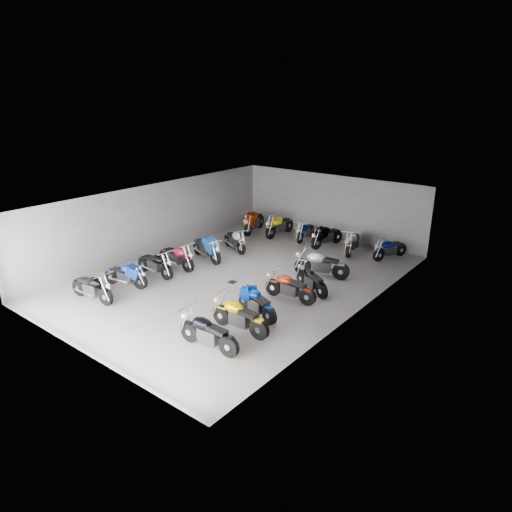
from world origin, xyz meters
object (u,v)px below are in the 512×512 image
(motorcycle_left_c, at_px, (155,264))
(motorcycle_right_a, at_px, (208,333))
(motorcycle_back_b, at_px, (279,225))
(motorcycle_left_a, at_px, (92,287))
(motorcycle_left_e, at_px, (207,248))
(motorcycle_right_d, at_px, (289,287))
(motorcycle_back_e, at_px, (353,242))
(motorcycle_right_b, at_px, (239,316))
(motorcycle_back_d, at_px, (326,236))
(motorcycle_right_c, at_px, (256,302))
(motorcycle_back_a, at_px, (254,221))
(motorcycle_left_f, at_px, (235,240))
(motorcycle_back_c, at_px, (305,231))
(motorcycle_left_d, at_px, (177,256))
(motorcycle_back_f, at_px, (390,249))
(motorcycle_right_e, at_px, (311,280))
(motorcycle_right_f, at_px, (321,264))
(motorcycle_left_b, at_px, (126,275))
(drain_grate, at_px, (232,282))

(motorcycle_left_c, relative_size, motorcycle_right_a, 0.98)
(motorcycle_back_b, bearing_deg, motorcycle_left_a, 85.65)
(motorcycle_left_e, relative_size, motorcycle_right_d, 1.08)
(motorcycle_back_e, bearing_deg, motorcycle_left_a, 50.72)
(motorcycle_right_b, height_order, motorcycle_back_d, motorcycle_right_b)
(motorcycle_back_d, xyz_separation_m, motorcycle_back_e, (1.41, -0.06, 0.01))
(motorcycle_right_c, xyz_separation_m, motorcycle_back_a, (-6.08, 7.50, 0.09))
(motorcycle_left_f, xyz_separation_m, motorcycle_back_c, (1.75, 3.36, -0.02))
(motorcycle_back_a, bearing_deg, motorcycle_right_b, 110.21)
(motorcycle_left_a, bearing_deg, motorcycle_left_e, 173.17)
(motorcycle_right_a, height_order, motorcycle_back_e, motorcycle_back_e)
(motorcycle_left_c, xyz_separation_m, motorcycle_left_f, (0.44, 4.37, -0.02))
(motorcycle_right_c, relative_size, motorcycle_back_c, 1.03)
(motorcycle_left_a, height_order, motorcycle_left_c, motorcycle_left_a)
(motorcycle_left_d, xyz_separation_m, motorcycle_right_c, (5.33, -1.37, -0.03))
(motorcycle_left_c, bearing_deg, motorcycle_right_a, 65.78)
(motorcycle_back_c, height_order, motorcycle_back_f, motorcycle_back_f)
(motorcycle_right_c, bearing_deg, motorcycle_right_e, 8.16)
(motorcycle_left_c, xyz_separation_m, motorcycle_right_f, (5.29, 4.01, 0.04))
(motorcycle_right_a, bearing_deg, motorcycle_right_e, -5.67)
(motorcycle_right_e, relative_size, motorcycle_back_c, 0.93)
(motorcycle_left_c, relative_size, motorcycle_right_c, 1.05)
(motorcycle_left_e, height_order, motorcycle_back_b, motorcycle_back_b)
(motorcycle_back_a, relative_size, motorcycle_back_b, 1.02)
(motorcycle_left_d, height_order, motorcycle_right_b, motorcycle_right_b)
(motorcycle_right_b, height_order, motorcycle_right_f, motorcycle_right_f)
(motorcycle_left_b, bearing_deg, motorcycle_right_f, 120.80)
(motorcycle_right_a, xyz_separation_m, motorcycle_back_d, (-2.05, 10.26, 0.01))
(motorcycle_left_d, bearing_deg, motorcycle_back_f, 138.80)
(motorcycle_right_a, xyz_separation_m, motorcycle_back_c, (-3.37, 10.46, -0.04))
(motorcycle_left_f, xyz_separation_m, motorcycle_right_c, (4.92, -4.62, 0.00))
(motorcycle_left_c, bearing_deg, motorcycle_right_c, 89.26)
(motorcycle_right_b, xyz_separation_m, motorcycle_back_e, (-0.69, 8.88, 0.01))
(motorcycle_left_f, height_order, motorcycle_right_d, motorcycle_right_d)
(drain_grate, height_order, motorcycle_left_c, motorcycle_left_c)
(motorcycle_left_d, xyz_separation_m, motorcycle_back_b, (0.67, 6.44, 0.04))
(motorcycle_left_b, height_order, motorcycle_back_d, motorcycle_back_d)
(motorcycle_left_b, bearing_deg, motorcycle_right_c, 87.40)
(motorcycle_left_c, bearing_deg, motorcycle_left_a, 3.80)
(motorcycle_right_a, bearing_deg, motorcycle_right_f, -1.35)
(motorcycle_left_c, bearing_deg, motorcycle_back_c, 166.14)
(motorcycle_left_d, height_order, motorcycle_right_f, motorcycle_right_f)
(motorcycle_right_b, xyz_separation_m, motorcycle_right_d, (-0.08, 2.85, -0.03))
(motorcycle_right_d, bearing_deg, motorcycle_back_e, 2.76)
(motorcycle_left_e, xyz_separation_m, motorcycle_back_e, (4.59, 4.85, -0.02))
(motorcycle_left_e, height_order, motorcycle_back_d, motorcycle_left_e)
(motorcycle_left_d, height_order, motorcycle_back_c, motorcycle_left_d)
(motorcycle_back_a, distance_m, motorcycle_back_f, 7.32)
(motorcycle_back_d, bearing_deg, motorcycle_left_b, 78.94)
(motorcycle_left_e, bearing_deg, motorcycle_left_f, -166.66)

